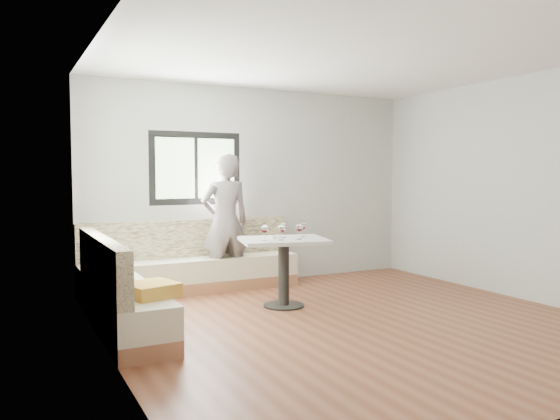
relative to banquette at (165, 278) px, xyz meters
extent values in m
cube|color=brown|center=(1.59, -1.62, -0.33)|extent=(5.00, 5.00, 0.01)
cube|color=white|center=(1.59, -1.62, 2.47)|extent=(5.00, 5.00, 0.01)
cube|color=#B7B7B2|center=(1.59, 0.88, 1.07)|extent=(5.00, 0.01, 2.80)
cube|color=#B7B7B2|center=(-0.91, -1.62, 1.07)|extent=(0.01, 5.00, 2.80)
cube|color=#B7B7B2|center=(4.09, -1.62, 1.07)|extent=(0.01, 5.00, 2.80)
cube|color=black|center=(0.69, 0.87, 1.32)|extent=(1.30, 0.02, 1.00)
cube|color=black|center=(-0.90, -0.72, 1.32)|extent=(0.02, 1.30, 1.00)
cube|color=#8F5C3F|center=(0.54, 0.61, -0.25)|extent=(2.90, 0.55, 0.16)
cube|color=beige|center=(0.54, 0.61, -0.03)|extent=(2.90, 0.55, 0.29)
cube|color=beige|center=(0.54, 0.81, 0.37)|extent=(2.90, 0.14, 0.50)
cube|color=#8F5C3F|center=(-0.63, -0.79, -0.25)|extent=(0.55, 2.25, 0.16)
cube|color=beige|center=(-0.63, -0.79, -0.03)|extent=(0.55, 2.25, 0.29)
cube|color=beige|center=(-0.84, -0.79, 0.37)|extent=(0.14, 2.25, 0.50)
cube|color=gold|center=(-0.51, -1.40, 0.18)|extent=(0.52, 0.52, 0.13)
cylinder|color=black|center=(1.25, -0.66, -0.32)|extent=(0.48, 0.48, 0.02)
cylinder|color=black|center=(1.25, -0.66, 0.05)|extent=(0.13, 0.13, 0.77)
cube|color=silver|center=(1.25, -0.66, 0.46)|extent=(1.14, 0.99, 0.04)
imported|color=slate|center=(0.98, 0.54, 0.59)|extent=(0.69, 0.46, 1.85)
cylinder|color=white|center=(1.14, -0.60, 0.50)|extent=(0.09, 0.09, 0.03)
sphere|color=black|center=(1.15, -0.59, 0.51)|extent=(0.02, 0.02, 0.02)
sphere|color=black|center=(1.13, -0.59, 0.51)|extent=(0.02, 0.02, 0.02)
sphere|color=black|center=(1.14, -0.61, 0.51)|extent=(0.02, 0.02, 0.02)
cylinder|color=white|center=(0.95, -0.77, 0.48)|extent=(0.06, 0.06, 0.01)
cylinder|color=white|center=(0.95, -0.77, 0.53)|extent=(0.01, 0.01, 0.08)
ellipsoid|color=white|center=(0.95, -0.77, 0.62)|extent=(0.09, 0.09, 0.10)
cylinder|color=#4D0206|center=(0.95, -0.77, 0.59)|extent=(0.06, 0.06, 0.02)
cylinder|color=white|center=(1.15, -0.81, 0.48)|extent=(0.06, 0.06, 0.01)
cylinder|color=white|center=(1.15, -0.81, 0.53)|extent=(0.01, 0.01, 0.08)
ellipsoid|color=white|center=(1.15, -0.81, 0.62)|extent=(0.09, 0.09, 0.10)
cylinder|color=#4D0206|center=(1.15, -0.81, 0.59)|extent=(0.06, 0.06, 0.02)
cylinder|color=white|center=(1.37, -0.82, 0.48)|extent=(0.06, 0.06, 0.01)
cylinder|color=white|center=(1.37, -0.82, 0.53)|extent=(0.01, 0.01, 0.08)
ellipsoid|color=white|center=(1.37, -0.82, 0.62)|extent=(0.09, 0.09, 0.10)
cylinder|color=#4D0206|center=(1.37, -0.82, 0.59)|extent=(0.06, 0.06, 0.02)
cylinder|color=white|center=(1.29, -0.58, 0.48)|extent=(0.06, 0.06, 0.01)
cylinder|color=white|center=(1.29, -0.58, 0.53)|extent=(0.01, 0.01, 0.08)
ellipsoid|color=white|center=(1.29, -0.58, 0.62)|extent=(0.09, 0.09, 0.10)
cylinder|color=#4D0206|center=(1.29, -0.58, 0.59)|extent=(0.06, 0.06, 0.02)
cylinder|color=white|center=(1.52, -0.63, 0.48)|extent=(0.06, 0.06, 0.01)
cylinder|color=white|center=(1.52, -0.63, 0.53)|extent=(0.01, 0.01, 0.08)
ellipsoid|color=white|center=(1.52, -0.63, 0.62)|extent=(0.09, 0.09, 0.10)
cylinder|color=#4D0206|center=(1.52, -0.63, 0.59)|extent=(0.06, 0.06, 0.02)
camera|label=1|loc=(-1.71, -6.33, 1.23)|focal=35.00mm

